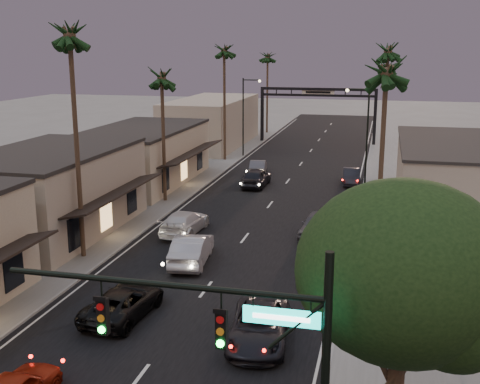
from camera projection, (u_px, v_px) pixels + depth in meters
The scene contains 29 objects.
ground at pixel (277, 196), 51.38m from camera, with size 200.00×200.00×0.00m, color slate.
road at pixel (286, 183), 56.10m from camera, with size 14.00×120.00×0.02m, color black.
sidewalk_left at pixel (210, 165), 64.87m from camera, with size 5.00×92.00×0.12m, color slate.
sidewalk_right at pixel (390, 173), 60.53m from camera, with size 5.00×92.00×0.12m, color slate.
storefront_mid at pixel (50, 194), 40.47m from camera, with size 8.00×14.00×5.50m, color gray.
storefront_far at pixel (143, 157), 55.65m from camera, with size 8.00×16.00×5.00m, color tan.
storefront_dist at pixel (212, 122), 77.27m from camera, with size 8.00×20.00×6.00m, color gray.
building_right at pixel (451, 175), 47.59m from camera, with size 8.00×18.00×5.00m, color gray.
traffic_signal at pixel (248, 350), 14.87m from camera, with size 8.51×0.22×7.80m.
corner_tree at pixel (405, 279), 17.05m from camera, with size 6.20×6.20×8.80m.
arch at pixel (318, 101), 78.43m from camera, with size 15.20×0.40×7.27m.
streetlight_right at pixel (364, 129), 53.27m from camera, with size 2.13×0.30×9.00m.
streetlight_left at pixel (246, 111), 68.72m from camera, with size 2.13×0.30×9.00m.
palm_lb at pixel (69, 29), 33.19m from camera, with size 3.20×3.20×15.20m.
palm_lc at pixel (161, 72), 47.11m from camera, with size 3.20×3.20×12.20m.
palm_ld at pixel (224, 47), 64.61m from camera, with size 3.20×3.20×14.20m.
palm_ra at pixel (387, 65), 31.61m from camera, with size 3.20×3.20×13.20m.
palm_rb at pixel (388, 47), 50.29m from camera, with size 3.20×3.20×14.20m.
palm_rc at pixel (388, 64), 69.64m from camera, with size 3.20×3.20×12.20m.
palm_far at pixel (268, 54), 86.50m from camera, with size 3.20×3.20×13.20m.
oncoming_pickup at pixel (123, 302), 28.20m from camera, with size 2.37×5.13×1.43m, color black.
oncoming_silver at pixel (192, 249), 35.22m from camera, with size 1.82×5.23×1.72m, color #9E9EA3.
oncoming_white at pixel (184, 222), 40.97m from camera, with size 2.16×5.31×1.54m, color silver.
oncoming_dgrey at pixel (256, 177), 54.73m from camera, with size 2.01×5.01×1.71m, color black.
oncoming_grey_far at pixel (258, 167), 60.18m from camera, with size 1.52×4.35×1.43m, color #4A4A4F.
curbside_near at pixel (259, 326), 25.75m from camera, with size 2.43×5.28×1.47m, color black.
curbside_black at pixel (334, 254), 34.75m from camera, with size 2.10×5.16×1.50m, color black.
curbside_grey at pixel (317, 225), 40.30m from camera, with size 1.86×4.63×1.58m, color #48474C.
curbside_far at pixel (351, 176), 55.74m from camera, with size 1.52×4.36×1.44m, color black.
Camera 1 is at (8.66, -9.21, 12.36)m, focal length 45.00 mm.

